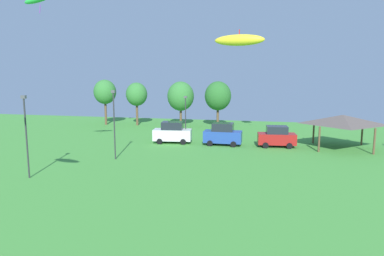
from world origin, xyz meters
name	(u,v)px	position (x,y,z in m)	size (l,w,h in m)	color
kite_flying_0	(239,40)	(-0.34, 30.52, 10.62)	(4.44, 1.72, 1.38)	yellow
parked_car_leftmost	(172,133)	(-8.45, 38.10, 1.20)	(4.54, 2.48, 2.46)	silver
parked_car_second_from_left	(223,134)	(-2.62, 38.07, 1.22)	(4.18, 2.04, 2.49)	#234299
parked_car_third_from_left	(277,137)	(3.21, 38.42, 1.13)	(4.18, 2.37, 2.29)	maroon
park_pavilion	(343,120)	(9.91, 39.10, 3.08)	(6.62, 6.04, 3.60)	brown
light_post_0	(26,132)	(-15.19, 22.41, 3.51)	(0.36, 0.20, 6.22)	#2D2D33
light_post_1	(114,121)	(-11.44, 29.34, 3.58)	(0.36, 0.20, 6.36)	#2D2D33
light_post_2	(186,116)	(-7.02, 38.59, 3.08)	(0.36, 0.20, 5.39)	#2D2D33
treeline_tree_0	(105,92)	(-22.99, 50.36, 5.16)	(3.49, 3.49, 7.12)	brown
treeline_tree_1	(137,94)	(-17.87, 50.80, 4.83)	(3.29, 3.29, 6.68)	brown
treeline_tree_2	(181,96)	(-11.01, 51.63, 4.58)	(4.08, 4.08, 6.84)	brown
treeline_tree_3	(218,96)	(-5.23, 51.56, 4.71)	(3.94, 3.94, 6.89)	brown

